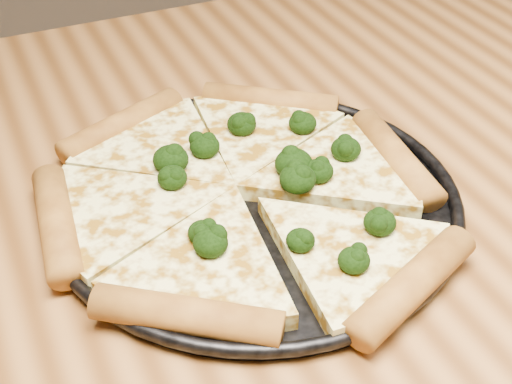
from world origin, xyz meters
name	(u,v)px	position (x,y,z in m)	size (l,w,h in m)	color
dining_table	(340,288)	(0.00, 0.00, 0.66)	(1.20, 0.90, 0.75)	#96612E
pizza_pan	(256,200)	(-0.07, 0.03, 0.76)	(0.34, 0.34, 0.02)	black
pizza	(240,190)	(-0.08, 0.04, 0.77)	(0.33, 0.37, 0.03)	#FDF99B
broccoli_florets	(267,175)	(-0.06, 0.03, 0.78)	(0.18, 0.22, 0.02)	black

